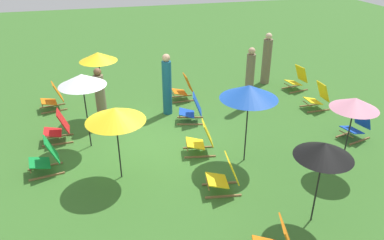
% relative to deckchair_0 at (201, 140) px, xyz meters
% --- Properties ---
extents(ground_plane, '(40.00, 40.00, 0.00)m').
position_rel_deckchair_0_xyz_m(ground_plane, '(-0.82, -1.22, -0.37)').
color(ground_plane, '#386B28').
extents(deckchair_0, '(0.60, 0.83, 0.83)m').
position_rel_deckchair_0_xyz_m(deckchair_0, '(0.00, 0.00, 0.00)').
color(deckchair_0, olive).
rests_on(deckchair_0, ground).
extents(deckchair_1, '(0.49, 0.77, 0.83)m').
position_rel_deckchair_0_xyz_m(deckchair_1, '(-1.56, 4.15, 0.00)').
color(deckchair_1, olive).
rests_on(deckchair_1, ground).
extents(deckchair_2, '(0.49, 0.77, 0.83)m').
position_rel_deckchair_0_xyz_m(deckchair_2, '(-3.29, 0.36, 0.00)').
color(deckchair_2, olive).
rests_on(deckchair_2, ground).
extents(deckchair_3, '(0.50, 0.77, 0.83)m').
position_rel_deckchair_0_xyz_m(deckchair_3, '(-1.51, -3.40, 0.00)').
color(deckchair_3, olive).
rests_on(deckchair_3, ground).
extents(deckchair_4, '(0.61, 0.83, 0.83)m').
position_rel_deckchair_0_xyz_m(deckchair_4, '(-3.59, -3.66, 0.00)').
color(deckchair_4, olive).
rests_on(deckchair_4, ground).
extents(deckchair_5, '(0.60, 0.83, 0.83)m').
position_rel_deckchair_0_xyz_m(deckchair_5, '(-3.13, 4.33, 0.00)').
color(deckchair_5, olive).
rests_on(deckchair_5, ground).
extents(deckchair_6, '(0.65, 0.85, 0.83)m').
position_rel_deckchair_0_xyz_m(deckchair_6, '(-1.69, 0.21, 0.00)').
color(deckchair_6, olive).
rests_on(deckchair_6, ground).
extents(deckchair_7, '(0.59, 0.82, 0.83)m').
position_rel_deckchair_0_xyz_m(deckchair_7, '(-0.11, -3.58, 0.00)').
color(deckchair_7, olive).
rests_on(deckchair_7, ground).
extents(deckchair_8, '(0.65, 0.85, 0.83)m').
position_rel_deckchair_0_xyz_m(deckchair_8, '(0.31, 4.13, 0.00)').
color(deckchair_8, olive).
rests_on(deckchair_8, ground).
extents(deckchair_11, '(0.58, 0.82, 0.83)m').
position_rel_deckchair_0_xyz_m(deckchair_11, '(1.56, 0.05, 0.00)').
color(deckchair_11, olive).
rests_on(deckchair_11, ground).
extents(umbrella_0, '(1.29, 1.29, 1.91)m').
position_rel_deckchair_0_xyz_m(umbrella_0, '(0.58, 0.89, 1.39)').
color(umbrella_0, black).
rests_on(umbrella_0, ground).
extents(umbrella_1, '(1.04, 1.04, 1.93)m').
position_rel_deckchair_0_xyz_m(umbrella_1, '(-2.70, -2.20, 1.44)').
color(umbrella_1, black).
rests_on(umbrella_1, ground).
extents(umbrella_2, '(1.02, 1.02, 1.76)m').
position_rel_deckchair_0_xyz_m(umbrella_2, '(1.46, 2.94, 1.26)').
color(umbrella_2, black).
rests_on(umbrella_2, ground).
extents(umbrella_3, '(1.25, 1.25, 1.70)m').
position_rel_deckchair_0_xyz_m(umbrella_3, '(0.53, -1.99, 1.18)').
color(umbrella_3, black).
rests_on(umbrella_3, ground).
extents(umbrella_4, '(1.12, 1.12, 1.93)m').
position_rel_deckchair_0_xyz_m(umbrella_4, '(-1.02, -2.63, 1.41)').
color(umbrella_4, black).
rests_on(umbrella_4, ground).
extents(umbrella_5, '(1.02, 1.02, 1.69)m').
position_rel_deckchair_0_xyz_m(umbrella_5, '(2.82, 1.34, 1.18)').
color(umbrella_5, black).
rests_on(umbrella_5, ground).
extents(person_0, '(0.32, 0.32, 1.89)m').
position_rel_deckchair_0_xyz_m(person_0, '(-2.20, 2.14, 0.55)').
color(person_0, '#72664C').
rests_on(person_0, ground).
extents(person_1, '(0.37, 0.37, 1.83)m').
position_rel_deckchair_0_xyz_m(person_1, '(-2.41, -0.36, 0.52)').
color(person_1, '#195972').
rests_on(person_1, ground).
extents(person_2, '(0.35, 0.35, 1.81)m').
position_rel_deckchair_0_xyz_m(person_2, '(-3.99, 3.53, 0.49)').
color(person_2, '#72664C').
rests_on(person_2, ground).
extents(person_3, '(0.29, 0.29, 1.70)m').
position_rel_deckchair_0_xyz_m(person_3, '(-2.06, -2.26, 0.45)').
color(person_3, '#72664C').
rests_on(person_3, ground).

